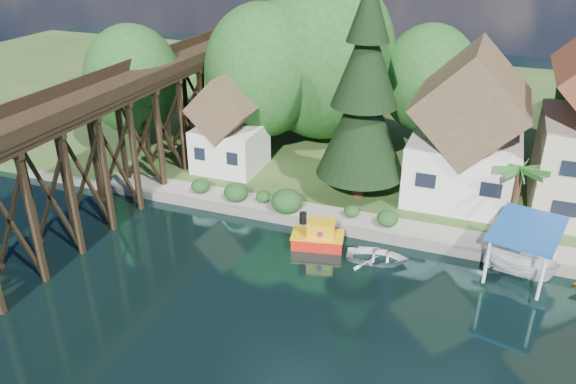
% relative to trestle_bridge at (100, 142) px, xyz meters
% --- Properties ---
extents(ground, '(140.00, 140.00, 0.00)m').
position_rel_trestle_bridge_xyz_m(ground, '(16.00, -5.17, -5.35)').
color(ground, black).
rests_on(ground, ground).
extents(bank, '(140.00, 52.00, 0.50)m').
position_rel_trestle_bridge_xyz_m(bank, '(16.00, 28.83, -5.10)').
color(bank, '#2B4B1E').
rests_on(bank, ground).
extents(seawall, '(60.00, 0.40, 0.62)m').
position_rel_trestle_bridge_xyz_m(seawall, '(20.00, 2.83, -5.04)').
color(seawall, slate).
rests_on(seawall, ground).
extents(promenade, '(50.00, 2.60, 0.06)m').
position_rel_trestle_bridge_xyz_m(promenade, '(22.00, 4.13, -4.82)').
color(promenade, gray).
rests_on(promenade, bank).
extents(trestle_bridge, '(4.12, 44.18, 9.30)m').
position_rel_trestle_bridge_xyz_m(trestle_bridge, '(0.00, 0.00, 0.00)').
color(trestle_bridge, black).
rests_on(trestle_bridge, ground).
extents(house_left, '(7.64, 8.64, 11.02)m').
position_rel_trestle_bridge_xyz_m(house_left, '(23.00, 10.83, -0.21)').
color(house_left, white).
rests_on(house_left, bank).
extents(shed, '(5.09, 5.40, 7.85)m').
position_rel_trestle_bridge_xyz_m(shed, '(5.00, 9.33, -1.52)').
color(shed, white).
rests_on(shed, bank).
extents(bg_trees, '(49.90, 13.30, 10.57)m').
position_rel_trestle_bridge_xyz_m(bg_trees, '(17.00, 16.08, 1.94)').
color(bg_trees, '#382314').
rests_on(bg_trees, bank).
extents(shrubs, '(15.76, 2.47, 1.70)m').
position_rel_trestle_bridge_xyz_m(shrubs, '(11.40, 4.09, -4.12)').
color(shrubs, '#184219').
rests_on(shrubs, bank).
extents(conifer, '(6.30, 6.30, 15.52)m').
position_rel_trestle_bridge_xyz_m(conifer, '(16.12, 7.76, 2.62)').
color(conifer, '#382314').
rests_on(conifer, bank).
extents(palm_tree, '(3.55, 3.55, 4.74)m').
position_rel_trestle_bridge_xyz_m(palm_tree, '(26.63, 6.50, -0.71)').
color(palm_tree, '#382314').
rests_on(palm_tree, bank).
extents(tugboat, '(3.58, 2.43, 2.38)m').
position_rel_trestle_bridge_xyz_m(tugboat, '(15.29, 0.83, -4.64)').
color(tugboat, red).
rests_on(tugboat, ground).
extents(boat_white_a, '(4.15, 3.24, 0.79)m').
position_rel_trestle_bridge_xyz_m(boat_white_a, '(19.21, 0.46, -4.96)').
color(boat_white_a, white).
rests_on(boat_white_a, ground).
extents(boat_canopy, '(4.55, 5.77, 3.30)m').
position_rel_trestle_bridge_xyz_m(boat_canopy, '(27.30, 1.79, -3.93)').
color(boat_canopy, silver).
rests_on(boat_canopy, ground).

